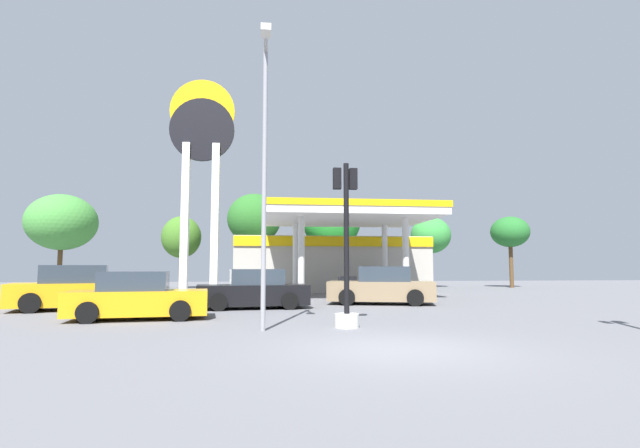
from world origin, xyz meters
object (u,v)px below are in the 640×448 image
station_pole_sign (201,159)px  traffic_signal_0 (346,264)px  tree_5 (510,232)px  corner_streetlamp (265,156)px  tree_3 (332,223)px  car_2 (381,287)px  tree_4 (431,236)px  car_1 (79,289)px  tree_1 (181,237)px  tree_0 (62,222)px  car_0 (253,291)px  tree_2 (254,219)px  car_3 (138,298)px

station_pole_sign → traffic_signal_0: 16.58m
traffic_signal_0 → tree_5: (16.96, 22.77, 2.66)m
station_pole_sign → corner_streetlamp: bearing=-76.9°
station_pole_sign → tree_3: size_ratio=1.79×
car_2 → tree_3: tree_3 is taller
tree_5 → station_pole_sign: bearing=-159.7°
tree_4 → tree_5: 6.21m
traffic_signal_0 → car_1: bearing=144.9°
traffic_signal_0 → tree_4: bearing=65.3°
tree_1 → station_pole_sign: bearing=-74.9°
station_pole_sign → tree_0: 13.82m
car_0 → car_1: car_1 is taller
car_0 → tree_5: (19.51, 16.67, 3.62)m
tree_1 → tree_5: tree_5 is taller
car_1 → tree_2: 18.42m
car_0 → station_pole_sign: bearing=110.7°
corner_streetlamp → car_1: bearing=134.3°
tree_1 → car_0: bearing=-72.2°
car_3 → traffic_signal_0: traffic_signal_0 is taller
car_2 → tree_2: bearing=110.3°
car_3 → tree_2: tree_2 is taller
station_pole_sign → tree_1: size_ratio=2.26×
tree_4 → corner_streetlamp: (-12.98, -24.20, 0.28)m
station_pole_sign → corner_streetlamp: station_pole_sign is taller
car_1 → car_0: bearing=-1.8°
tree_0 → tree_5: tree_0 is taller
car_3 → tree_4: bearing=51.4°
tree_2 → tree_3: 5.83m
tree_5 → traffic_signal_0: bearing=-126.7°
corner_streetlamp → tree_4: bearing=61.8°
car_3 → tree_1: size_ratio=0.78×
tree_3 → car_0: bearing=-107.7°
station_pole_sign → traffic_signal_0: station_pole_sign is taller
tree_4 → tree_5: bearing=-7.1°
car_1 → car_3: (3.07, -3.71, -0.09)m
car_2 → tree_5: size_ratio=0.87×
tree_0 → traffic_signal_0: bearing=-54.4°
tree_0 → station_pole_sign: bearing=-38.4°
car_3 → tree_0: bearing=117.2°
traffic_signal_0 → tree_3: size_ratio=0.64×
car_0 → car_2: bearing=15.7°
car_0 → traffic_signal_0: bearing=-67.3°
car_0 → tree_2: tree_2 is taller
tree_0 → tree_2: (13.39, 0.36, 0.42)m
car_1 → tree_0: size_ratio=0.74×
car_2 → tree_0: bearing=141.6°
car_2 → car_1: bearing=-173.7°
car_1 → corner_streetlamp: corner_streetlamp is taller
corner_streetlamp → tree_0: bearing=121.0°
car_1 → traffic_signal_0: size_ratio=1.14×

